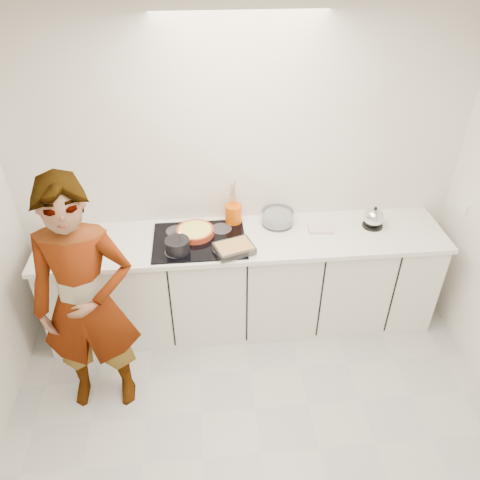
{
  "coord_description": "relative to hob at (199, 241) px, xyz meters",
  "views": [
    {
      "loc": [
        -0.31,
        -1.74,
        3.03
      ],
      "look_at": [
        -0.05,
        1.05,
        1.05
      ],
      "focal_mm": 35.0,
      "sensor_mm": 36.0,
      "label": 1
    }
  ],
  "objects": [
    {
      "name": "floor",
      "position": [
        0.35,
        -1.26,
        -0.92
      ],
      "size": [
        3.6,
        3.2,
        0.0
      ],
      "primitive_type": "cube",
      "color": "#B5B5B0",
      "rests_on": "ground"
    },
    {
      "name": "ceiling",
      "position": [
        0.35,
        -1.26,
        1.68
      ],
      "size": [
        3.6,
        3.2,
        0.0
      ],
      "primitive_type": "cube",
      "color": "white",
      "rests_on": "wall_back"
    },
    {
      "name": "wall_back",
      "position": [
        0.35,
        0.34,
        0.38
      ],
      "size": [
        3.6,
        0.0,
        2.6
      ],
      "primitive_type": "cube",
      "color": "white",
      "rests_on": "ground"
    },
    {
      "name": "base_cabinets",
      "position": [
        0.35,
        0.02,
        -0.48
      ],
      "size": [
        3.2,
        0.58,
        0.87
      ],
      "primitive_type": "cube",
      "color": "silver",
      "rests_on": "floor"
    },
    {
      "name": "countertop",
      "position": [
        0.35,
        0.02,
        -0.03
      ],
      "size": [
        3.24,
        0.64,
        0.04
      ],
      "primitive_type": "cube",
      "color": "white",
      "rests_on": "base_cabinets"
    },
    {
      "name": "hob",
      "position": [
        0.0,
        0.0,
        0.0
      ],
      "size": [
        0.72,
        0.54,
        0.01
      ],
      "primitive_type": "cube",
      "color": "black",
      "rests_on": "countertop"
    },
    {
      "name": "tart_dish",
      "position": [
        -0.03,
        0.08,
        0.03
      ],
      "size": [
        0.31,
        0.31,
        0.05
      ],
      "color": "#A6351E",
      "rests_on": "hob"
    },
    {
      "name": "saucepan",
      "position": [
        -0.16,
        -0.13,
        0.06
      ],
      "size": [
        0.21,
        0.21,
        0.18
      ],
      "color": "black",
      "rests_on": "hob"
    },
    {
      "name": "baking_dish",
      "position": [
        0.26,
        -0.17,
        0.04
      ],
      "size": [
        0.33,
        0.29,
        0.06
      ],
      "color": "silver",
      "rests_on": "hob"
    },
    {
      "name": "mixing_bowl",
      "position": [
        0.65,
        0.19,
        0.05
      ],
      "size": [
        0.32,
        0.32,
        0.12
      ],
      "color": "silver",
      "rests_on": "countertop"
    },
    {
      "name": "tea_towel",
      "position": [
        0.98,
        0.07,
        0.01
      ],
      "size": [
        0.21,
        0.16,
        0.03
      ],
      "primitive_type": "cube",
      "rotation": [
        0.0,
        0.0,
        -0.11
      ],
      "color": "white",
      "rests_on": "countertop"
    },
    {
      "name": "kettle",
      "position": [
        1.42,
        0.08,
        0.07
      ],
      "size": [
        0.19,
        0.19,
        0.19
      ],
      "color": "black",
      "rests_on": "countertop"
    },
    {
      "name": "utensil_crock",
      "position": [
        0.29,
        0.24,
        0.08
      ],
      "size": [
        0.17,
        0.17,
        0.17
      ],
      "primitive_type": "cylinder",
      "rotation": [
        0.0,
        0.0,
        0.31
      ],
      "color": "#DC5304",
      "rests_on": "countertop"
    },
    {
      "name": "cook",
      "position": [
        -0.75,
        -0.66,
        0.01
      ],
      "size": [
        0.67,
        0.44,
        1.84
      ],
      "primitive_type": "imported",
      "rotation": [
        0.0,
        0.0,
        0.01
      ],
      "color": "silver",
      "rests_on": "floor"
    }
  ]
}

